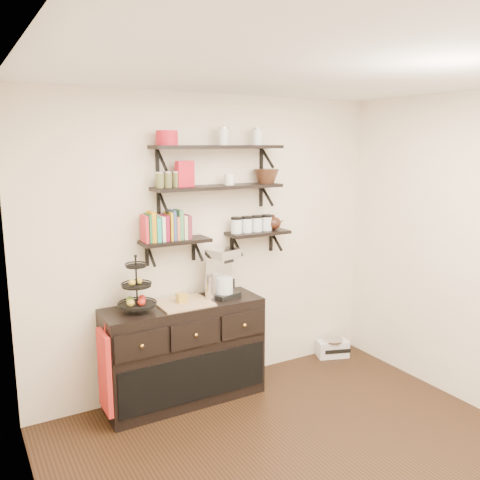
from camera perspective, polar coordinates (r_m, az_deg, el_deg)
name	(u,v)px	position (r m, az deg, el deg)	size (l,w,h in m)	color
ceiling	(345,67)	(3.19, 11.66, 18.45)	(3.50, 3.50, 0.02)	white
back_wall	(212,244)	(4.71, -3.13, -0.42)	(3.50, 0.02, 2.70)	white
left_wall	(45,343)	(2.57, -21.07, -10.75)	(0.02, 3.50, 2.70)	white
shelf_top	(218,147)	(4.51, -2.48, 10.36)	(1.20, 0.27, 0.23)	black
shelf_mid	(218,187)	(4.52, -2.45, 5.92)	(1.20, 0.27, 0.23)	black
shelf_low_left	(175,242)	(4.42, -7.32, -0.21)	(0.60, 0.25, 0.23)	black
shelf_low_right	(258,233)	(4.80, 1.99, 0.74)	(0.60, 0.25, 0.23)	black
cookbooks	(169,227)	(4.38, -7.99, 1.49)	(0.43, 0.15, 0.26)	red
glass_canisters	(252,225)	(4.75, 1.34, 1.70)	(0.43, 0.10, 0.13)	silver
sideboard	(184,352)	(4.61, -6.27, -12.42)	(1.40, 0.50, 0.92)	black
fruit_stand	(137,293)	(4.27, -11.48, -5.83)	(0.31, 0.31, 0.46)	black
candle	(182,298)	(4.43, -6.58, -6.46)	(0.08, 0.08, 0.08)	#B48A29
coffee_maker	(222,274)	(4.58, -2.07, -3.79)	(0.30, 0.30, 0.44)	black
thermal_carafe	(211,288)	(4.51, -3.24, -5.38)	(0.11, 0.11, 0.22)	silver
apron	(105,372)	(4.30, -14.95, -14.17)	(0.04, 0.29, 0.67)	#B01320
radio	(333,348)	(5.68, 10.36, -11.83)	(0.37, 0.28, 0.20)	silver
recipe_box	(185,174)	(4.37, -6.21, 7.39)	(0.16, 0.06, 0.22)	red
walnut_bowl	(266,176)	(4.76, 2.96, 7.17)	(0.24, 0.24, 0.13)	black
ramekins	(229,179)	(4.56, -1.23, 6.81)	(0.09, 0.09, 0.10)	white
teapot	(273,222)	(4.87, 3.75, 2.04)	(0.20, 0.15, 0.15)	#34170F
red_pot	(167,138)	(4.31, -8.20, 11.29)	(0.18, 0.18, 0.12)	red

